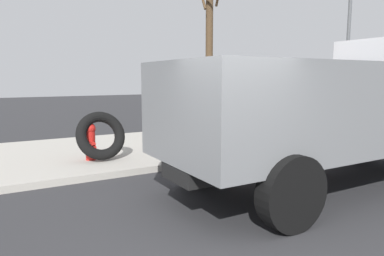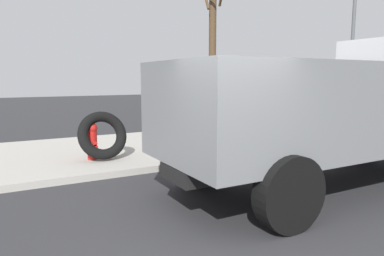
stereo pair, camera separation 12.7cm
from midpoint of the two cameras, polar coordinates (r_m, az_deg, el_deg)
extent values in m
cube|color=#ADA89E|center=(10.29, -16.22, -3.87)|extent=(36.00, 5.00, 0.15)
cylinder|color=red|center=(9.07, -16.26, -2.71)|extent=(0.24, 0.24, 0.70)
sphere|color=red|center=(9.00, -16.37, -0.08)|extent=(0.27, 0.27, 0.27)
cylinder|color=red|center=(8.85, -15.95, -2.41)|extent=(0.11, 0.19, 0.11)
cylinder|color=red|center=(9.26, -16.60, -1.98)|extent=(0.11, 0.19, 0.11)
cylinder|color=red|center=(8.86, -15.93, -2.94)|extent=(0.13, 0.19, 0.13)
torus|color=black|center=(8.92, -14.72, -1.18)|extent=(1.22, 0.71, 1.21)
cylinder|color=gray|center=(9.39, 5.26, 2.21)|extent=(0.06, 0.06, 2.09)
cylinder|color=red|center=(9.31, 5.46, 6.26)|extent=(0.76, 0.02, 0.76)
cube|color=slate|center=(6.72, 15.04, 3.14)|extent=(4.80, 2.50, 1.60)
cube|color=black|center=(7.66, 20.65, -3.56)|extent=(7.00, 0.90, 0.24)
cylinder|color=black|center=(10.23, 23.46, -1.59)|extent=(1.10, 0.30, 1.10)
cylinder|color=black|center=(7.14, 0.64, -4.85)|extent=(1.10, 0.30, 1.10)
cylinder|color=black|center=(5.22, 14.93, -10.00)|extent=(1.10, 0.30, 1.10)
cylinder|color=#4C3823|center=(13.22, 2.48, 11.62)|extent=(0.26, 0.26, 5.64)
cylinder|color=#595B5E|center=(14.00, 23.24, 10.28)|extent=(0.12, 0.12, 5.39)
camera|label=1|loc=(0.06, -90.52, -0.07)|focal=33.46mm
camera|label=2|loc=(0.06, 89.48, 0.07)|focal=33.46mm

